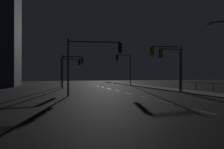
{
  "coord_description": "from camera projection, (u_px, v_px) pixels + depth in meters",
  "views": [
    {
      "loc": [
        -7.93,
        -1.24,
        1.98
      ],
      "look_at": [
        -1.89,
        20.72,
        2.01
      ],
      "focal_mm": 35.78,
      "sensor_mm": 36.0,
      "label": 1
    }
  ],
  "objects": [
    {
      "name": "traffic_light_mid_right",
      "position": [
        72.0,
        65.0,
        31.84
      ],
      "size": [
        3.05,
        0.62,
        4.81
      ],
      "color": "#2D3033",
      "rests_on": "ground"
    },
    {
      "name": "traffic_light_overhead_east",
      "position": [
        172.0,
        60.0,
        25.11
      ],
      "size": [
        2.92,
        0.34,
        4.99
      ],
      "color": "#38383D",
      "rests_on": "sidewalk_right"
    },
    {
      "name": "traffic_light_near_left",
      "position": [
        70.0,
        66.0,
        37.09
      ],
      "size": [
        3.37,
        0.53,
        4.85
      ],
      "color": "#38383D",
      "rests_on": "ground"
    },
    {
      "name": "lane_edge_line",
      "position": [
        169.0,
        91.0,
        26.48
      ],
      "size": [
        0.14,
        53.0,
        0.01
      ],
      "color": "silver",
      "rests_on": "ground"
    },
    {
      "name": "traffic_light_far_center",
      "position": [
        125.0,
        63.0,
        40.45
      ],
      "size": [
        3.04,
        0.67,
        5.69
      ],
      "color": "#38383D",
      "rests_on": "sidewalk_right"
    },
    {
      "name": "ground_plane",
      "position": [
        142.0,
        97.0,
        20.17
      ],
      "size": [
        112.0,
        112.0,
        0.0
      ],
      "primitive_type": "plane",
      "color": "black",
      "rests_on": "ground"
    },
    {
      "name": "traffic_light_near_right",
      "position": [
        93.0,
        55.0,
        20.99
      ],
      "size": [
        5.17,
        0.86,
        5.34
      ],
      "color": "#38383D",
      "rests_on": "ground"
    },
    {
      "name": "traffic_light_mid_left",
      "position": [
        167.0,
        58.0,
        24.79
      ],
      "size": [
        3.57,
        0.62,
        5.22
      ],
      "color": "#38383D",
      "rests_on": "sidewalk_right"
    },
    {
      "name": "lane_markings_center",
      "position": [
        129.0,
        93.0,
        23.55
      ],
      "size": [
        0.14,
        50.0,
        0.01
      ],
      "color": "silver",
      "rests_on": "ground"
    },
    {
      "name": "sidewalk_right",
      "position": [
        209.0,
        94.0,
        22.07
      ],
      "size": [
        2.63,
        77.0,
        0.14
      ],
      "primitive_type": "cube",
      "color": "#9E937F",
      "rests_on": "ground"
    }
  ]
}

